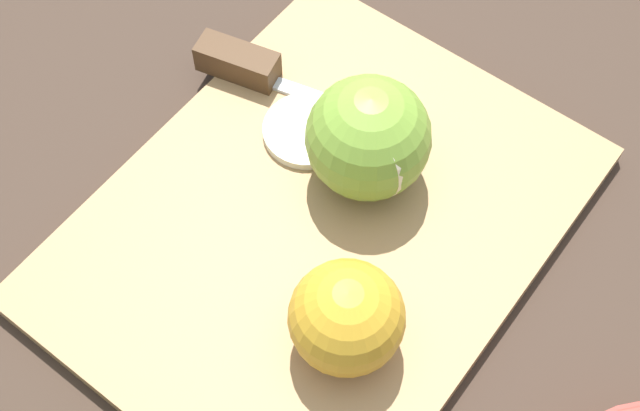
% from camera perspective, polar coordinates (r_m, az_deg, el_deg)
% --- Properties ---
extents(ground_plane, '(4.00, 4.00, 0.00)m').
position_cam_1_polar(ground_plane, '(0.62, -0.00, -1.64)').
color(ground_plane, '#38281E').
extents(cutting_board, '(0.37, 0.29, 0.02)m').
position_cam_1_polar(cutting_board, '(0.61, -0.00, -1.30)').
color(cutting_board, '#A37A4C').
rests_on(cutting_board, ground_plane).
extents(apple_half_left, '(0.07, 0.07, 0.07)m').
position_cam_1_polar(apple_half_left, '(0.54, 1.70, -7.21)').
color(apple_half_left, gold).
rests_on(apple_half_left, cutting_board).
extents(apple_half_right, '(0.09, 0.09, 0.09)m').
position_cam_1_polar(apple_half_right, '(0.59, 2.83, 4.50)').
color(apple_half_right, olive).
rests_on(apple_half_right, cutting_board).
extents(knife, '(0.06, 0.16, 0.02)m').
position_cam_1_polar(knife, '(0.67, -4.74, 8.92)').
color(knife, silver).
rests_on(knife, cutting_board).
extents(apple_slice, '(0.06, 0.06, 0.01)m').
position_cam_1_polar(apple_slice, '(0.64, -0.85, 4.84)').
color(apple_slice, beige).
rests_on(apple_slice, cutting_board).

